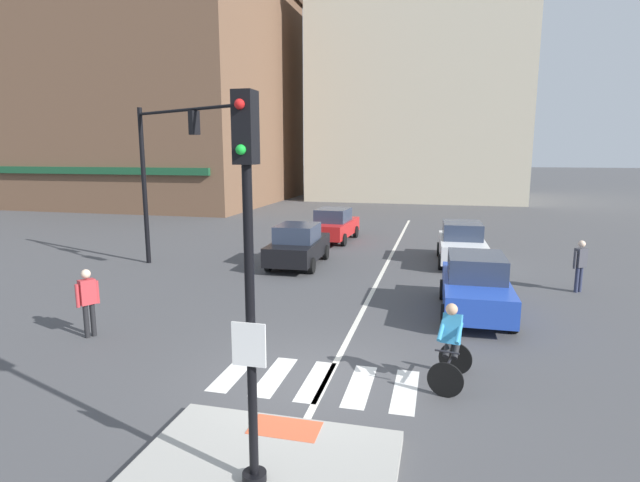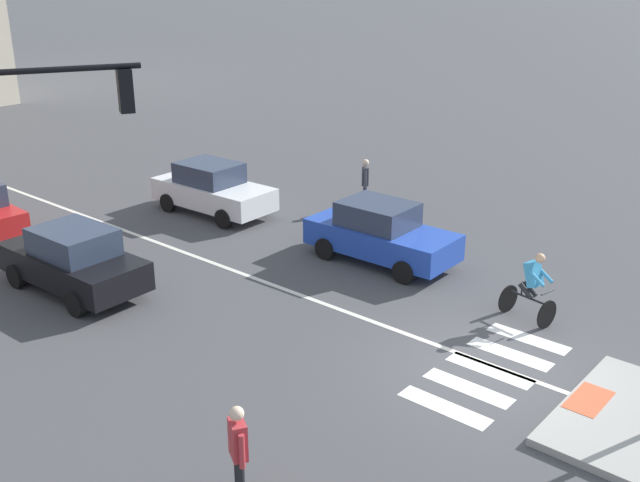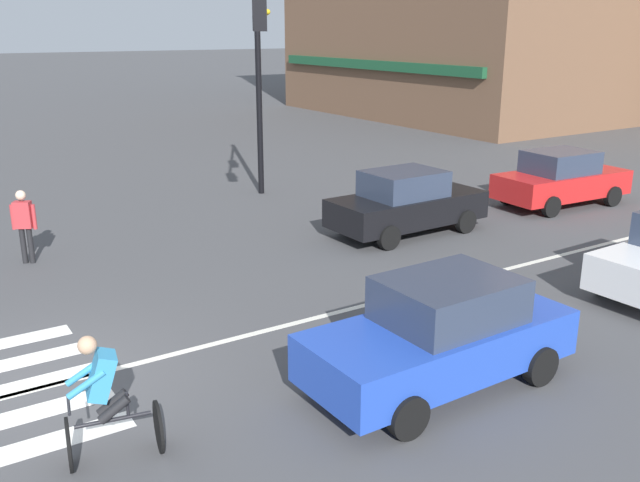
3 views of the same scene
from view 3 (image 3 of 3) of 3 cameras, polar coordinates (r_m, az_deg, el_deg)
The scene contains 13 objects.
ground_plane at distance 11.30m, azimuth -22.52°, elevation -10.82°, with size 300.00×300.00×0.00m, color #474749.
crosswalk_stripe_a at distance 12.85m, azimuth -23.89°, elevation -7.54°, with size 0.44×1.80×0.01m, color silver.
crosswalk_stripe_b at distance 12.07m, azimuth -23.21°, elevation -9.06°, with size 0.44×1.80×0.01m, color silver.
crosswalk_stripe_c at distance 11.30m, azimuth -22.42°, elevation -10.78°, with size 0.44×1.80×0.01m, color silver.
crosswalk_stripe_d at distance 10.55m, azimuth -21.51°, elevation -12.75°, with size 0.44×1.80×0.01m, color silver.
crosswalk_stripe_e at distance 9.81m, azimuth -20.45°, elevation -15.02°, with size 0.44×1.80×0.01m, color silver.
lane_centre_line at distance 15.83m, azimuth 15.71°, elevation -2.09°, with size 0.14×28.00×0.01m, color silver.
traffic_light_mast at distance 19.54m, azimuth -5.07°, elevation 14.96°, with size 5.73×3.00×6.08m.
car_red_westbound_distant at distance 21.59m, azimuth 19.27°, elevation 4.88°, with size 2.02×4.19×1.64m.
car_blue_eastbound_mid at distance 10.26m, azimuth 9.97°, elevation -7.53°, with size 1.90×4.13×1.64m.
car_black_westbound_far at distance 17.70m, azimuth 7.13°, elevation 3.17°, with size 1.92×4.14×1.64m.
cyclist at distance 8.77m, azimuth -17.32°, elevation -12.19°, with size 0.85×1.19×1.68m.
pedestrian_at_curb_left at distance 16.59m, azimuth -23.24°, elevation 1.54°, with size 0.37×0.49×1.67m.
Camera 3 is at (10.02, -1.35, 5.06)m, focal length 38.78 mm.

